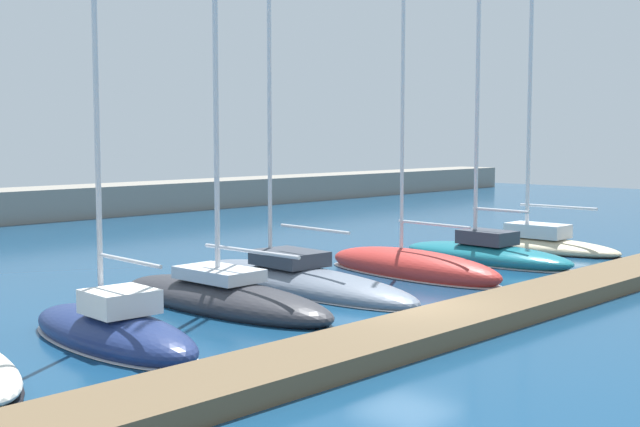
{
  "coord_description": "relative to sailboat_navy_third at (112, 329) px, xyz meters",
  "views": [
    {
      "loc": [
        -18.0,
        -13.81,
        4.96
      ],
      "look_at": [
        2.75,
        5.79,
        2.35
      ],
      "focal_mm": 48.04,
      "sensor_mm": 36.0,
      "label": 1
    }
  ],
  "objects": [
    {
      "name": "ground_plane",
      "position": [
        6.85,
        -3.53,
        -0.37
      ],
      "size": [
        120.0,
        120.0,
        0.0
      ],
      "primitive_type": "plane",
      "color": "navy"
    },
    {
      "name": "dock_pier",
      "position": [
        6.85,
        -5.11,
        -0.13
      ],
      "size": [
        38.23,
        2.22,
        0.47
      ],
      "primitive_type": "cube",
      "color": "brown",
      "rests_on": "ground_plane"
    },
    {
      "name": "sailboat_navy_third",
      "position": [
        0.0,
        0.0,
        0.0
      ],
      "size": [
        2.61,
        6.67,
        14.46
      ],
      "rotation": [
        0.0,
        0.0,
        1.51
      ],
      "color": "navy",
      "rests_on": "ground_plane"
    },
    {
      "name": "sailboat_charcoal_fourth",
      "position": [
        4.64,
        1.48,
        -0.04
      ],
      "size": [
        2.58,
        8.5,
        13.55
      ],
      "rotation": [
        0.0,
        0.0,
        1.58
      ],
      "color": "#2D2D33",
      "rests_on": "ground_plane"
    },
    {
      "name": "sailboat_slate_fifth",
      "position": [
        8.36,
        2.11,
        -0.04
      ],
      "size": [
        3.47,
        10.58,
        22.69
      ],
      "rotation": [
        0.0,
        0.0,
        1.49
      ],
      "color": "slate",
      "rests_on": "ground_plane"
    },
    {
      "name": "sailboat_red_sixth",
      "position": [
        13.0,
        0.98,
        -0.04
      ],
      "size": [
        2.95,
        7.96,
        13.34
      ],
      "rotation": [
        0.0,
        0.0,
        1.48
      ],
      "color": "#B72D28",
      "rests_on": "ground_plane"
    },
    {
      "name": "sailboat_teal_seventh",
      "position": [
        17.57,
        0.82,
        -0.01
      ],
      "size": [
        2.88,
        7.82,
        11.92
      ],
      "rotation": [
        0.0,
        0.0,
        1.52
      ],
      "color": "#19707F",
      "rests_on": "ground_plane"
    },
    {
      "name": "sailboat_sand_eighth",
      "position": [
        22.01,
        1.23,
        -0.06
      ],
      "size": [
        2.61,
        8.02,
        12.31
      ],
      "rotation": [
        0.0,
        0.0,
        1.58
      ],
      "color": "beige",
      "rests_on": "ground_plane"
    }
  ]
}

